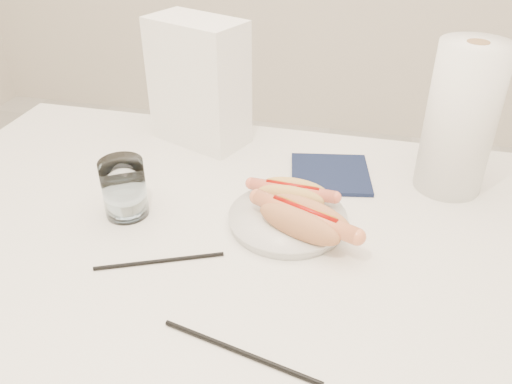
% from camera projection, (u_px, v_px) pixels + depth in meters
% --- Properties ---
extents(table, '(1.20, 0.80, 0.75)m').
position_uv_depth(table, '(221.00, 255.00, 0.91)').
color(table, white).
rests_on(table, ground).
extents(plate, '(0.20, 0.20, 0.02)m').
position_uv_depth(plate, '(287.00, 220.00, 0.88)').
color(plate, silver).
rests_on(plate, table).
extents(hotdog_left, '(0.15, 0.07, 0.04)m').
position_uv_depth(hotdog_left, '(292.00, 193.00, 0.90)').
color(hotdog_left, '#E6B25C').
rests_on(hotdog_left, plate).
extents(hotdog_right, '(0.18, 0.12, 0.05)m').
position_uv_depth(hotdog_right, '(304.00, 220.00, 0.83)').
color(hotdog_right, '#CD8150').
rests_on(hotdog_right, plate).
extents(water_glass, '(0.07, 0.07, 0.10)m').
position_uv_depth(water_glass, '(124.00, 188.00, 0.89)').
color(water_glass, silver).
rests_on(water_glass, table).
extents(chopstick_near, '(0.18, 0.09, 0.01)m').
position_uv_depth(chopstick_near, '(160.00, 261.00, 0.80)').
color(chopstick_near, black).
rests_on(chopstick_near, table).
extents(chopstick_far, '(0.22, 0.05, 0.01)m').
position_uv_depth(chopstick_far, '(240.00, 352.00, 0.65)').
color(chopstick_far, black).
rests_on(chopstick_far, table).
extents(napkin_box, '(0.22, 0.17, 0.26)m').
position_uv_depth(napkin_box, '(199.00, 83.00, 1.09)').
color(napkin_box, white).
rests_on(napkin_box, table).
extents(navy_napkin, '(0.18, 0.18, 0.01)m').
position_uv_depth(navy_napkin, '(330.00, 174.00, 1.02)').
color(navy_napkin, '#111935').
rests_on(navy_napkin, table).
extents(paper_towel_roll, '(0.16, 0.16, 0.27)m').
position_uv_depth(paper_towel_roll, '(461.00, 120.00, 0.92)').
color(paper_towel_roll, white).
rests_on(paper_towel_roll, table).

